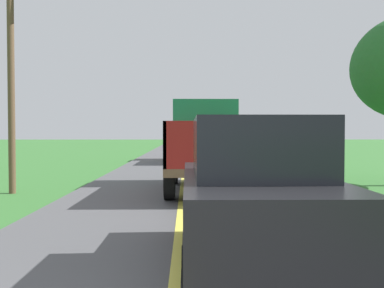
% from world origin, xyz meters
% --- Properties ---
extents(banana_truck_near, '(2.38, 5.82, 2.80)m').
position_xyz_m(banana_truck_near, '(0.76, 11.21, 1.46)').
color(banana_truck_near, '#2D2D30').
rests_on(banana_truck_near, road_surface).
extents(banana_truck_far, '(2.38, 5.81, 2.80)m').
position_xyz_m(banana_truck_far, '(0.64, 23.73, 1.47)').
color(banana_truck_far, '#2D2D30').
rests_on(banana_truck_far, road_surface).
extents(utility_pole_roadside, '(1.86, 0.20, 6.23)m').
position_xyz_m(utility_pole_roadside, '(-5.04, 10.50, 3.38)').
color(utility_pole_roadside, brown).
rests_on(utility_pole_roadside, ground).
extents(following_car, '(1.74, 4.10, 1.92)m').
position_xyz_m(following_car, '(0.96, 3.18, 1.07)').
color(following_car, black).
rests_on(following_car, road_surface).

